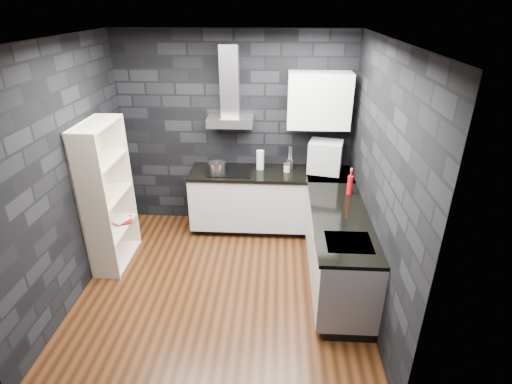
# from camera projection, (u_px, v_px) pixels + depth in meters

# --- Properties ---
(ground) EXTENTS (3.20, 3.20, 0.00)m
(ground) POSITION_uv_depth(u_px,v_px,m) (224.00, 285.00, 4.68)
(ground) COLOR #452310
(ceiling) EXTENTS (3.20, 3.20, 0.00)m
(ceiling) POSITION_uv_depth(u_px,v_px,m) (213.00, 39.00, 3.50)
(ceiling) COLOR white
(wall_back) EXTENTS (3.20, 0.05, 2.70)m
(wall_back) POSITION_uv_depth(u_px,v_px,m) (236.00, 132.00, 5.55)
(wall_back) COLOR black
(wall_back) RESTS_ON ground
(wall_front) EXTENTS (3.20, 0.05, 2.70)m
(wall_front) POSITION_uv_depth(u_px,v_px,m) (185.00, 280.00, 2.63)
(wall_front) COLOR black
(wall_front) RESTS_ON ground
(wall_left) EXTENTS (0.05, 3.20, 2.70)m
(wall_left) POSITION_uv_depth(u_px,v_px,m) (65.00, 176.00, 4.17)
(wall_left) COLOR black
(wall_left) RESTS_ON ground
(wall_right) EXTENTS (0.05, 3.20, 2.70)m
(wall_right) POSITION_uv_depth(u_px,v_px,m) (380.00, 183.00, 4.00)
(wall_right) COLOR black
(wall_right) RESTS_ON ground
(toekick_back) EXTENTS (2.18, 0.50, 0.10)m
(toekick_back) POSITION_uv_depth(u_px,v_px,m) (270.00, 224.00, 5.83)
(toekick_back) COLOR black
(toekick_back) RESTS_ON ground
(toekick_right) EXTENTS (0.50, 1.78, 0.10)m
(toekick_right) POSITION_uv_depth(u_px,v_px,m) (338.00, 280.00, 4.67)
(toekick_right) COLOR black
(toekick_right) RESTS_ON ground
(counter_back_cab) EXTENTS (2.20, 0.60, 0.76)m
(counter_back_cab) POSITION_uv_depth(u_px,v_px,m) (270.00, 199.00, 5.61)
(counter_back_cab) COLOR silver
(counter_back_cab) RESTS_ON ground
(counter_right_cab) EXTENTS (0.60, 1.80, 0.76)m
(counter_right_cab) POSITION_uv_depth(u_px,v_px,m) (338.00, 249.00, 4.49)
(counter_right_cab) COLOR silver
(counter_right_cab) RESTS_ON ground
(counter_back_top) EXTENTS (2.20, 0.62, 0.04)m
(counter_back_top) POSITION_uv_depth(u_px,v_px,m) (271.00, 173.00, 5.42)
(counter_back_top) COLOR black
(counter_back_top) RESTS_ON counter_back_cab
(counter_right_top) EXTENTS (0.62, 1.80, 0.04)m
(counter_right_top) POSITION_uv_depth(u_px,v_px,m) (341.00, 218.00, 4.31)
(counter_right_top) COLOR black
(counter_right_top) RESTS_ON counter_right_cab
(counter_corner_top) EXTENTS (0.62, 0.62, 0.04)m
(counter_corner_top) POSITION_uv_depth(u_px,v_px,m) (330.00, 174.00, 5.39)
(counter_corner_top) COLOR black
(counter_corner_top) RESTS_ON counter_right_cab
(hood_body) EXTENTS (0.60, 0.34, 0.12)m
(hood_body) POSITION_uv_depth(u_px,v_px,m) (230.00, 121.00, 5.28)
(hood_body) COLOR #A6A6AB
(hood_body) RESTS_ON wall_back
(hood_chimney) EXTENTS (0.24, 0.20, 0.90)m
(hood_chimney) POSITION_uv_depth(u_px,v_px,m) (230.00, 81.00, 5.12)
(hood_chimney) COLOR #A6A6AB
(hood_chimney) RESTS_ON hood_body
(upper_cabinet) EXTENTS (0.80, 0.35, 0.70)m
(upper_cabinet) POSITION_uv_depth(u_px,v_px,m) (319.00, 101.00, 5.09)
(upper_cabinet) COLOR white
(upper_cabinet) RESTS_ON wall_back
(cooktop) EXTENTS (0.58, 0.50, 0.01)m
(cooktop) POSITION_uv_depth(u_px,v_px,m) (230.00, 170.00, 5.45)
(cooktop) COLOR black
(cooktop) RESTS_ON counter_back_top
(sink_rim) EXTENTS (0.44, 0.40, 0.01)m
(sink_rim) POSITION_uv_depth(u_px,v_px,m) (349.00, 243.00, 3.86)
(sink_rim) COLOR #A6A6AB
(sink_rim) RESTS_ON counter_right_top
(pot) EXTENTS (0.28, 0.28, 0.13)m
(pot) POSITION_uv_depth(u_px,v_px,m) (217.00, 168.00, 5.35)
(pot) COLOR #BCBBC0
(pot) RESTS_ON cooktop
(glass_vase) EXTENTS (0.14, 0.14, 0.26)m
(glass_vase) POSITION_uv_depth(u_px,v_px,m) (260.00, 160.00, 5.46)
(glass_vase) COLOR silver
(glass_vase) RESTS_ON counter_back_top
(storage_jar) EXTENTS (0.10, 0.10, 0.10)m
(storage_jar) POSITION_uv_depth(u_px,v_px,m) (287.00, 168.00, 5.41)
(storage_jar) COLOR tan
(storage_jar) RESTS_ON counter_back_top
(utensil_crock) EXTENTS (0.13, 0.13, 0.14)m
(utensil_crock) POSITION_uv_depth(u_px,v_px,m) (290.00, 164.00, 5.51)
(utensil_crock) COLOR #BCBBC0
(utensil_crock) RESTS_ON counter_back_top
(appliance_garage) EXTENTS (0.49, 0.42, 0.43)m
(appliance_garage) POSITION_uv_depth(u_px,v_px,m) (325.00, 157.00, 5.31)
(appliance_garage) COLOR #ACADB3
(appliance_garage) RESTS_ON counter_back_top
(red_bottle) EXTENTS (0.08, 0.08, 0.23)m
(red_bottle) POSITION_uv_depth(u_px,v_px,m) (350.00, 185.00, 4.76)
(red_bottle) COLOR #B70A10
(red_bottle) RESTS_ON counter_right_top
(bookshelf) EXTENTS (0.49, 0.85, 1.80)m
(bookshelf) POSITION_uv_depth(u_px,v_px,m) (107.00, 197.00, 4.74)
(bookshelf) COLOR beige
(bookshelf) RESTS_ON ground
(fruit_bowl) EXTENTS (0.20, 0.20, 0.05)m
(fruit_bowl) POSITION_uv_depth(u_px,v_px,m) (104.00, 197.00, 4.65)
(fruit_bowl) COLOR white
(fruit_bowl) RESTS_ON bookshelf
(book_red) EXTENTS (0.16, 0.08, 0.22)m
(book_red) POSITION_uv_depth(u_px,v_px,m) (118.00, 215.00, 5.02)
(book_red) COLOR maroon
(book_red) RESTS_ON bookshelf
(book_second) EXTENTS (0.14, 0.09, 0.21)m
(book_second) POSITION_uv_depth(u_px,v_px,m) (117.00, 211.00, 5.05)
(book_second) COLOR #B2B2B2
(book_second) RESTS_ON bookshelf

